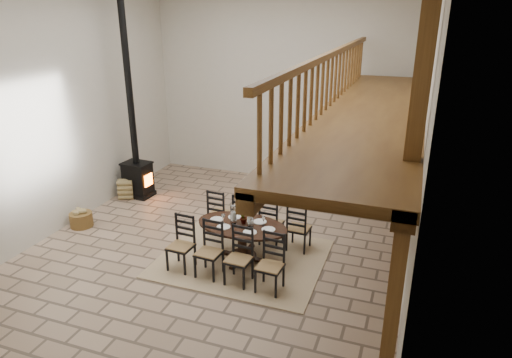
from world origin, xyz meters
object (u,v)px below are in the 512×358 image
(log_basket, at_px, (81,219))
(log_stack, at_px, (126,189))
(wood_stove, at_px, (135,153))
(dining_table, at_px, (242,241))

(log_basket, bearing_deg, log_stack, 89.40)
(wood_stove, bearing_deg, dining_table, -24.96)
(dining_table, height_order, log_basket, dining_table)
(log_basket, bearing_deg, dining_table, -1.32)
(log_basket, distance_m, log_stack, 1.61)
(log_stack, bearing_deg, dining_table, -24.40)
(dining_table, bearing_deg, log_stack, 159.09)
(dining_table, xyz_separation_m, wood_stove, (-3.55, 1.97, 0.76))
(wood_stove, height_order, log_basket, wood_stove)
(wood_stove, distance_m, log_stack, 0.93)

